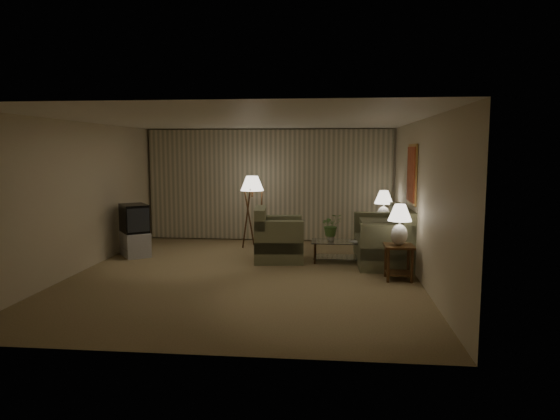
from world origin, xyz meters
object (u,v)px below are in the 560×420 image
(armchair, at_px, (279,240))
(vase, at_px, (331,237))
(coffee_table, at_px, (338,248))
(tv_cabinet, at_px, (135,244))
(table_lamp_far, at_px, (384,204))
(side_table_near, at_px, (399,256))
(sofa, at_px, (382,240))
(side_table_far, at_px, (383,232))
(ottoman, at_px, (281,246))
(table_lamp_near, at_px, (400,221))
(crt_tv, at_px, (134,218))
(floor_lamp, at_px, (252,210))

(armchair, xyz_separation_m, vase, (1.03, -0.05, 0.07))
(coffee_table, bearing_deg, tv_cabinet, 177.63)
(armchair, distance_m, table_lamp_far, 2.61)
(side_table_near, bearing_deg, sofa, 96.34)
(side_table_far, relative_size, ottoman, 0.92)
(armchair, height_order, side_table_far, armchair)
(table_lamp_near, distance_m, table_lamp_far, 2.60)
(table_lamp_near, bearing_deg, ottoman, 141.85)
(table_lamp_near, xyz_separation_m, tv_cabinet, (-5.20, 1.42, -0.76))
(table_lamp_far, bearing_deg, vase, -130.23)
(tv_cabinet, bearing_deg, ottoman, 59.77)
(sofa, distance_m, crt_tv, 5.06)
(crt_tv, relative_size, vase, 5.71)
(sofa, height_order, floor_lamp, floor_lamp)
(side_table_near, xyz_separation_m, table_lamp_far, (-0.00, 2.60, 0.62))
(sofa, relative_size, armchair, 1.65)
(vase, bearing_deg, side_table_near, -47.58)
(sofa, relative_size, table_lamp_far, 2.78)
(tv_cabinet, bearing_deg, side_table_near, 39.08)
(sofa, relative_size, ottoman, 3.04)
(side_table_near, height_order, floor_lamp, floor_lamp)
(armchair, distance_m, table_lamp_near, 2.60)
(armchair, relative_size, coffee_table, 1.13)
(crt_tv, bearing_deg, side_table_far, 67.14)
(side_table_far, bearing_deg, side_table_near, -90.00)
(armchair, distance_m, side_table_far, 2.54)
(ottoman, height_order, vase, vase)
(sofa, distance_m, armchair, 2.03)
(crt_tv, bearing_deg, coffee_table, 52.03)
(coffee_table, bearing_deg, crt_tv, 177.63)
(sofa, bearing_deg, coffee_table, -84.20)
(side_table_near, bearing_deg, crt_tv, 164.68)
(coffee_table, relative_size, vase, 7.30)
(table_lamp_far, bearing_deg, table_lamp_near, -90.00)
(coffee_table, xyz_separation_m, tv_cabinet, (-4.21, 0.17, -0.03))
(side_table_far, distance_m, crt_tv, 5.35)
(table_lamp_far, relative_size, ottoman, 1.09)
(side_table_near, xyz_separation_m, crt_tv, (-5.20, 1.42, 0.38))
(table_lamp_near, bearing_deg, floor_lamp, 138.42)
(crt_tv, bearing_deg, side_table_near, 39.08)
(armchair, xyz_separation_m, table_lamp_far, (2.18, 1.30, 0.60))
(tv_cabinet, distance_m, ottoman, 3.04)
(tv_cabinet, bearing_deg, crt_tv, 0.00)
(tv_cabinet, height_order, floor_lamp, floor_lamp)
(ottoman, bearing_deg, table_lamp_far, 22.29)
(side_table_far, relative_size, table_lamp_near, 0.87)
(floor_lamp, bearing_deg, table_lamp_near, -41.58)
(crt_tv, bearing_deg, tv_cabinet, 0.00)
(armchair, bearing_deg, vase, -98.80)
(armchair, distance_m, floor_lamp, 1.54)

